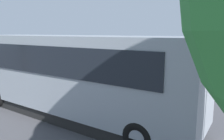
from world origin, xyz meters
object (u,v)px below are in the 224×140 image
spectator_left (113,79)px  spectator_right (81,73)px  stunt_motorcycle (104,69)px  spectator_far_left (131,82)px  parked_motorcycle_silver (65,86)px  tour_bus (72,76)px  spectator_centre (91,77)px

spectator_left → spectator_right: spectator_right is taller
stunt_motorcycle → spectator_far_left: bearing=135.8°
spectator_far_left → parked_motorcycle_silver: spectator_far_left is taller
spectator_right → spectator_far_left: bearing=174.6°
spectator_far_left → stunt_motorcycle: bearing=-44.2°
spectator_far_left → spectator_right: (3.42, -0.32, 0.04)m
parked_motorcycle_silver → stunt_motorcycle: bearing=-79.2°
tour_bus → spectator_centre: tour_bus is taller
spectator_left → spectator_right: 2.32m
tour_bus → spectator_far_left: (-1.32, -2.65, -0.59)m
spectator_far_left → tour_bus: bearing=63.5°
spectator_centre → parked_motorcycle_silver: bearing=24.9°
spectator_centre → tour_bus: bearing=112.7°
spectator_far_left → spectator_right: 3.43m
spectator_left → stunt_motorcycle: bearing=-51.0°
spectator_left → spectator_right: size_ratio=0.97×
parked_motorcycle_silver → tour_bus: bearing=140.3°
spectator_centre → parked_motorcycle_silver: spectator_centre is taller
spectator_far_left → stunt_motorcycle: spectator_far_left is taller
spectator_right → stunt_motorcycle: 4.56m
tour_bus → parked_motorcycle_silver: tour_bus is taller
tour_bus → spectator_left: size_ratio=5.84×
spectator_centre → stunt_motorcycle: spectator_centre is taller
spectator_right → stunt_motorcycle: spectator_right is taller
tour_bus → spectator_left: (-0.21, -2.77, -0.59)m
spectator_right → spectator_centre: bearing=162.2°
spectator_centre → stunt_motorcycle: 5.22m
tour_bus → spectator_left: bearing=-94.4°
parked_motorcycle_silver → stunt_motorcycle: 5.37m
spectator_centre → spectator_left: bearing=-175.1°
tour_bus → spectator_right: tour_bus is taller
tour_bus → spectator_far_left: tour_bus is taller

